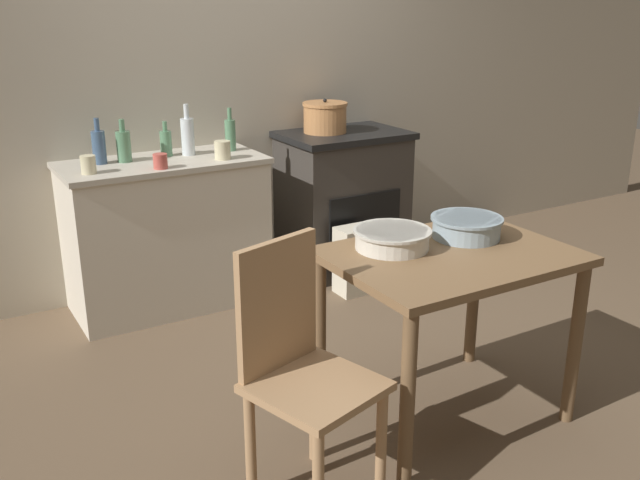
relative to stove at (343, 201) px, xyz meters
The scene contains 18 objects.
ground_plane 1.53m from the stove, 118.15° to the right, with size 14.00×14.00×0.00m, color brown.
wall_back 1.11m from the stove, 156.30° to the left, with size 8.00×0.07×2.55m.
counter_cabinet 1.20m from the stove, behind, with size 1.13×0.56×0.87m.
stove is the anchor object (origin of this frame).
work_table 1.85m from the stove, 108.54° to the right, with size 0.97×0.72×0.75m.
chair 2.31m from the stove, 125.98° to the right, with size 0.50×0.50×0.95m.
flour_sack 0.51m from the stove, 111.30° to the right, with size 0.24×0.17×0.42m, color beige.
stock_pot 0.56m from the stove, 157.50° to the left, with size 0.28×0.28×0.21m.
mixing_bowl_large 1.72m from the stove, 104.04° to the right, with size 0.31×0.31×0.09m.
mixing_bowl_small 1.79m from the stove, 115.77° to the right, with size 0.32×0.32×0.08m.
bottle_far_left 1.24m from the stove, behind, with size 0.07×0.07×0.20m.
bottle_left 1.48m from the stove, behind, with size 0.08×0.08×0.23m.
bottle_mid_left 0.92m from the stove, behind, with size 0.06×0.06×0.25m.
bottle_center_left 1.15m from the stove, behind, with size 0.08×0.08×0.29m.
bottle_center 1.60m from the stove, behind, with size 0.07×0.07×0.25m.
cup_center_right 1.36m from the stove, behind, with size 0.08×0.08×0.08m, color #B74C42.
cup_mid_right 1.69m from the stove, behind, with size 0.08×0.08×0.09m, color beige.
cup_right 1.02m from the stove, behind, with size 0.09×0.09×0.10m, color beige.
Camera 1 is at (-1.73, -2.52, 1.74)m, focal length 40.00 mm.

